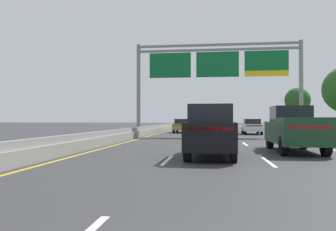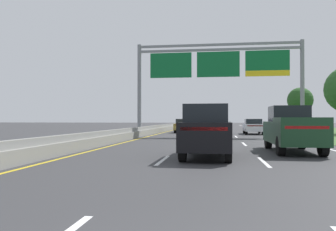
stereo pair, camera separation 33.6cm
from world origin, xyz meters
name	(u,v)px [view 1 (the left image)]	position (x,y,z in m)	size (l,w,h in m)	color
ground_plane	(214,133)	(0.00, 35.00, 0.00)	(220.00, 220.00, 0.00)	#333335
lane_striping	(214,134)	(0.00, 34.54, 0.00)	(11.96, 106.00, 0.01)	white
median_barrier_concrete	(154,130)	(-6.60, 35.00, 0.35)	(0.60, 110.00, 0.85)	gray
overhead_sign_gantry	(217,69)	(0.30, 29.20, 6.13)	(15.06, 0.42, 8.57)	gray
pickup_truck_darkgreen	(294,129)	(3.70, 14.66, 1.07)	(2.02, 5.41, 2.20)	#193D23
car_white_right_lane_sedan	(252,126)	(3.88, 34.01, 0.82)	(1.85, 4.41, 1.57)	silver
car_blue_centre_lane_sedan	(213,126)	(-0.10, 35.41, 0.82)	(1.90, 4.43, 1.57)	navy
car_gold_left_lane_sedan	(182,125)	(-3.56, 36.91, 0.82)	(1.93, 4.45, 1.57)	#A38438
car_black_centre_lane_suv	(211,130)	(-0.21, 11.71, 1.10)	(2.01, 4.74, 2.11)	black
car_grey_centre_lane_sedan	(213,129)	(-0.13, 23.26, 0.82)	(1.90, 4.43, 1.57)	slate
roadside_tree_far	(297,100)	(12.41, 50.68, 4.35)	(3.73, 3.73, 6.24)	#4C3823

